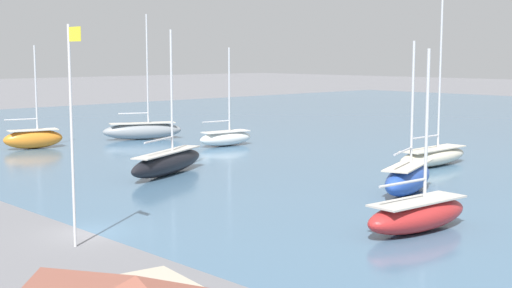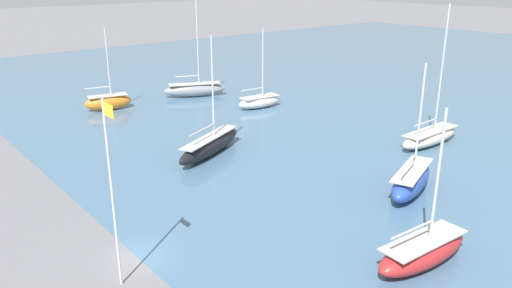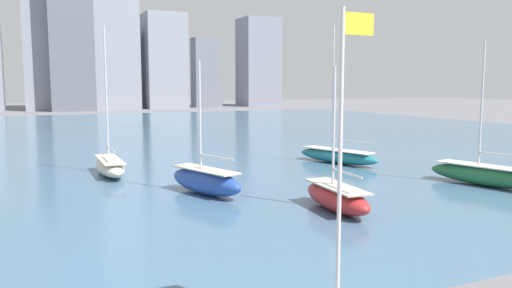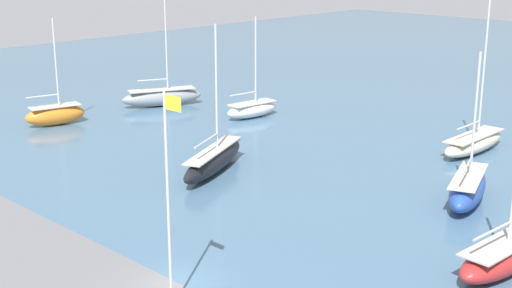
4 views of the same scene
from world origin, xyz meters
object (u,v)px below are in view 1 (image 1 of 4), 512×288
Objects in this scene: sailboat_gray at (143,130)px; sailboat_white at (226,138)px; sailboat_red at (418,214)px; flag_pole at (72,128)px; sailboat_black at (168,162)px; sailboat_blue at (408,178)px; sailboat_orange at (33,138)px; sailboat_cream at (433,156)px.

sailboat_gray is 1.37× the size of sailboat_white.
sailboat_red is at bearing 7.90° from sailboat_gray.
sailboat_black reaches higher than flag_pole.
flag_pole is at bearing -117.02° from sailboat_blue.
sailboat_orange is (-40.71, -8.10, -0.01)m from sailboat_blue.
sailboat_cream is at bearing 124.87° from sailboat_red.
sailboat_black reaches higher than sailboat_red.
sailboat_blue is 0.91× the size of sailboat_black.
sailboat_black is at bearing 131.77° from flag_pole.
sailboat_blue is 1.02× the size of sailboat_white.
sailboat_black is (-18.01, -7.54, -0.08)m from sailboat_blue.
flag_pole is 24.78m from sailboat_blue.
sailboat_red is at bearing -71.79° from sailboat_blue.
flag_pole is at bearing -10.62° from sailboat_orange.
sailboat_orange is 47.40m from sailboat_red.
sailboat_orange reaches higher than sailboat_white.
sailboat_white is (11.96, 16.04, -0.20)m from sailboat_orange.
sailboat_orange is (-37.44, 15.95, -4.97)m from flag_pole.
sailboat_gray is at bearing -168.44° from sailboat_cream.
sailboat_blue is at bearing -1.75° from sailboat_black.
sailboat_cream reaches higher than sailboat_white.
sailboat_blue is at bearing -64.95° from sailboat_cream.
sailboat_black is 0.81× the size of sailboat_cream.
flag_pole reaches higher than sailboat_red.
flag_pole is 1.05× the size of sailboat_orange.
sailboat_blue is 13.40m from sailboat_cream.
flag_pole is 0.78× the size of sailboat_gray.
sailboat_red is (47.40, -0.62, -0.13)m from sailboat_orange.
flag_pole is 36.59m from sailboat_cream.
sailboat_black reaches higher than sailboat_blue.
sailboat_white is (-22.97, -4.15, -0.00)m from sailboat_cream.
sailboat_orange is (-22.70, -0.56, 0.06)m from sailboat_black.
sailboat_blue is (3.26, 24.05, -4.96)m from flag_pole.
sailboat_blue is 0.74× the size of sailboat_cream.
flag_pole reaches higher than sailboat_orange.
sailboat_blue is at bearing 17.24° from sailboat_gray.
sailboat_white is (11.02, 3.13, -0.18)m from sailboat_gray.
flag_pole is at bearing -14.20° from sailboat_gray.
sailboat_red is 0.70× the size of sailboat_cream.
flag_pole is at bearing -72.71° from sailboat_black.
sailboat_cream is at bearing 33.61° from sailboat_black.
sailboat_red is at bearing 11.71° from sailboat_orange.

